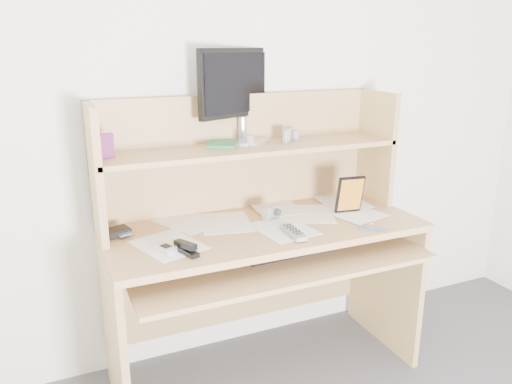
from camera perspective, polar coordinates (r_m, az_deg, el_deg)
name	(u,v)px	position (r m, az deg, el deg)	size (l,w,h in m)	color
back_wall	(237,104)	(2.39, -2.15, 9.99)	(3.60, 0.04, 2.50)	silver
desk	(258,231)	(2.31, 0.20, -4.47)	(1.40, 0.70, 1.30)	tan
paper_clutter	(265,225)	(2.22, 1.05, -3.74)	(1.32, 0.54, 0.01)	white
keyboard	(286,250)	(2.19, 3.48, -6.58)	(0.40, 0.16, 0.03)	black
tv_remote	(293,232)	(2.10, 4.28, -4.59)	(0.05, 0.18, 0.02)	gray
flip_phone	(165,247)	(1.97, -10.35, -6.20)	(0.05, 0.09, 0.02)	silver
stapler	(186,247)	(1.94, -7.99, -6.29)	(0.04, 0.13, 0.04)	black
wallet	(117,231)	(2.17, -15.56, -4.37)	(0.10, 0.08, 0.02)	black
sticky_note_pad	(177,245)	(2.01, -9.01, -6.05)	(0.07, 0.07, 0.01)	#F7FA41
digital_camera	(271,212)	(2.29, 1.75, -2.29)	(0.09, 0.04, 0.06)	#A5A5A7
game_case	(350,194)	(2.38, 10.67, -0.27)	(0.13, 0.01, 0.18)	black
blue_pen	(372,229)	(2.21, 13.08, -4.09)	(0.01, 0.01, 0.13)	#1740AD
card_box	(105,146)	(2.08, -16.90, 5.01)	(0.07, 0.02, 0.10)	maroon
shelf_book	(222,144)	(2.26, -3.88, 5.47)	(0.12, 0.17, 0.02)	#2E7444
chip_stack_a	(250,141)	(2.24, -0.74, 5.88)	(0.04, 0.04, 0.05)	black
chip_stack_b	(287,135)	(2.37, 3.61, 6.54)	(0.04, 0.04, 0.06)	white
chip_stack_c	(295,135)	(2.39, 4.50, 6.49)	(0.04, 0.04, 0.05)	black
chip_stack_d	(286,136)	(2.33, 3.40, 6.37)	(0.04, 0.04, 0.06)	silver
monitor	(241,93)	(2.34, -1.72, 11.28)	(0.47, 0.26, 0.43)	#B0B0B5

